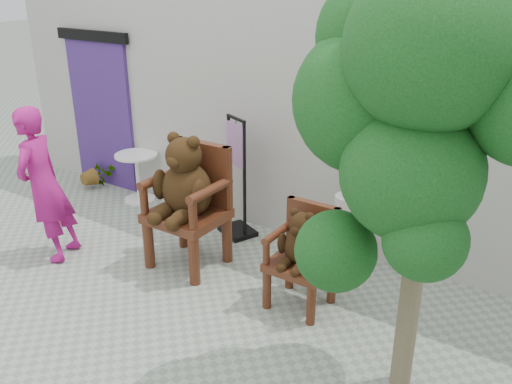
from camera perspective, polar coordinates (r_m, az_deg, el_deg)
ground_plane at (r=5.32m, az=-13.68°, el=-14.25°), size 60.00×60.00×0.00m
back_wall at (r=6.93m, az=4.09°, el=8.84°), size 9.00×1.00×3.00m
doorway at (r=8.49m, az=-15.91°, el=8.26°), size 1.40×0.11×2.33m
chair_big at (r=5.93m, az=-7.22°, el=0.14°), size 0.78×0.81×1.54m
chair_small at (r=5.28m, az=4.95°, el=-5.89°), size 0.59×0.56×1.04m
person at (r=6.50m, az=-21.43°, el=0.66°), size 0.63×0.75×1.76m
cafe_table at (r=7.92m, az=-12.36°, el=2.11°), size 0.60×0.60×0.70m
display_stand at (r=6.69m, az=-2.04°, el=0.13°), size 0.55×0.50×1.51m
stool_bucket at (r=6.09m, az=9.62°, el=-1.92°), size 0.32×0.32×1.45m
tree at (r=3.64m, az=16.14°, el=9.56°), size 1.85×1.83×3.23m
potted_plant at (r=8.62m, az=-16.40°, el=1.88°), size 0.46×0.42×0.46m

